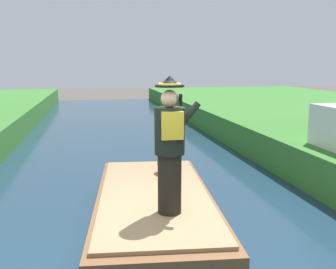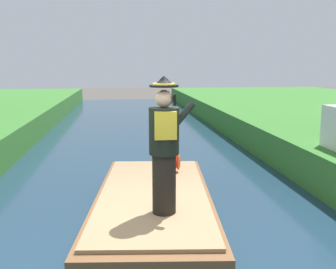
# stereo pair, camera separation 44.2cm
# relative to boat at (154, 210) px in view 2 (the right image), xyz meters

# --- Properties ---
(ground_plane) EXTENTS (80.00, 80.00, 0.00)m
(ground_plane) POSITION_rel_boat_xyz_m (0.00, -0.95, -0.40)
(ground_plane) COLOR #4C4742
(canal_water) EXTENTS (6.65, 48.00, 0.10)m
(canal_water) POSITION_rel_boat_xyz_m (0.00, -0.95, -0.35)
(canal_water) COLOR #1E384C
(canal_water) RESTS_ON ground
(boat) EXTENTS (2.21, 4.36, 0.61)m
(boat) POSITION_rel_boat_xyz_m (0.00, 0.00, 0.00)
(boat) COLOR brown
(boat) RESTS_ON canal_water
(person_pirate) EXTENTS (0.61, 0.42, 1.85)m
(person_pirate) POSITION_rel_boat_xyz_m (0.08, -0.88, 1.23)
(person_pirate) COLOR black
(person_pirate) RESTS_ON boat
(parrot_plush) EXTENTS (0.36, 0.35, 0.57)m
(parrot_plush) POSITION_rel_boat_xyz_m (0.42, 1.07, 0.55)
(parrot_plush) COLOR red
(parrot_plush) RESTS_ON boat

